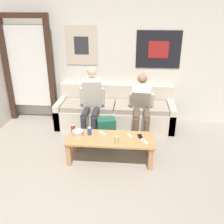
{
  "coord_description": "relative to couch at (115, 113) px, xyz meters",
  "views": [
    {
      "loc": [
        0.52,
        -2.11,
        2.28
      ],
      "look_at": [
        0.18,
        1.67,
        0.64
      ],
      "focal_mm": 40.0,
      "sensor_mm": 36.0,
      "label": 1
    }
  ],
  "objects": [
    {
      "name": "ground_plane",
      "position": [
        -0.16,
        -2.5,
        -0.28
      ],
      "size": [
        18.0,
        18.0,
        0.0
      ],
      "primitive_type": "plane",
      "color": "gray"
    },
    {
      "name": "person_seated_adult",
      "position": [
        -0.4,
        -0.4,
        0.4
      ],
      "size": [
        0.47,
        0.82,
        1.26
      ],
      "color": "#2D2D33",
      "rests_on": "ground_plane"
    },
    {
      "name": "cell_phone",
      "position": [
        0.49,
        -1.18,
        0.12
      ],
      "size": [
        0.09,
        0.15,
        0.01
      ],
      "color": "black",
      "rests_on": "coffee_table"
    },
    {
      "name": "backpack",
      "position": [
        -0.1,
        -0.7,
        -0.06
      ],
      "size": [
        0.37,
        0.31,
        0.45
      ],
      "color": "#1E5642",
      "rests_on": "ground_plane"
    },
    {
      "name": "pillar_candle",
      "position": [
        0.14,
        -1.41,
        0.17
      ],
      "size": [
        0.07,
        0.07,
        0.12
      ],
      "color": "tan",
      "rests_on": "coffee_table"
    },
    {
      "name": "drink_can_red",
      "position": [
        -0.59,
        -1.11,
        0.18
      ],
      "size": [
        0.07,
        0.07,
        0.12
      ],
      "color": "maroon",
      "rests_on": "coffee_table"
    },
    {
      "name": "wall_back",
      "position": [
        -0.16,
        0.38,
        1.0
      ],
      "size": [
        10.0,
        0.07,
        2.55
      ],
      "color": "silver",
      "rests_on": "ground_plane"
    },
    {
      "name": "drink_can_blue",
      "position": [
        -0.31,
        -1.18,
        0.18
      ],
      "size": [
        0.07,
        0.07,
        0.12
      ],
      "color": "#28479E",
      "rests_on": "coffee_table"
    },
    {
      "name": "door_frame",
      "position": [
        -1.75,
        0.16,
        0.92
      ],
      "size": [
        1.0,
        0.1,
        2.15
      ],
      "color": "#382319",
      "rests_on": "ground_plane"
    },
    {
      "name": "game_controller_near_right",
      "position": [
        -0.11,
        -1.14,
        0.13
      ],
      "size": [
        0.13,
        0.12,
        0.03
      ],
      "color": "white",
      "rests_on": "coffee_table"
    },
    {
      "name": "coffee_table",
      "position": [
        0.03,
        -1.25,
        0.05
      ],
      "size": [
        1.35,
        0.52,
        0.39
      ],
      "color": "#B27F4C",
      "rests_on": "ground_plane"
    },
    {
      "name": "game_controller_far_center",
      "position": [
        0.32,
        -1.17,
        0.13
      ],
      "size": [
        0.1,
        0.14,
        0.03
      ],
      "color": "white",
      "rests_on": "coffee_table"
    },
    {
      "name": "ceramic_bowl",
      "position": [
        -0.49,
        -1.21,
        0.16
      ],
      "size": [
        0.18,
        0.18,
        0.08
      ],
      "color": "#B7B2A8",
      "rests_on": "coffee_table"
    },
    {
      "name": "couch",
      "position": [
        0.0,
        0.0,
        0.0
      ],
      "size": [
        2.32,
        0.75,
        0.78
      ],
      "color": "beige",
      "rests_on": "ground_plane"
    },
    {
      "name": "person_seated_teen",
      "position": [
        0.51,
        -0.36,
        0.33
      ],
      "size": [
        0.47,
        0.94,
        1.11
      ],
      "color": "brown",
      "rests_on": "ground_plane"
    },
    {
      "name": "game_controller_near_left",
      "position": [
        0.55,
        -1.33,
        0.13
      ],
      "size": [
        0.11,
        0.14,
        0.03
      ],
      "color": "white",
      "rests_on": "coffee_table"
    }
  ]
}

